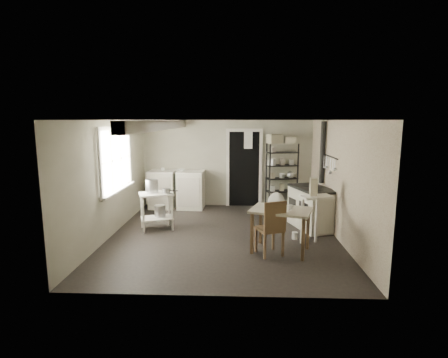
{
  "coord_description": "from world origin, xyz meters",
  "views": [
    {
      "loc": [
        0.29,
        -6.79,
        2.3
      ],
      "look_at": [
        0.0,
        0.3,
        1.1
      ],
      "focal_mm": 28.0,
      "sensor_mm": 36.0,
      "label": 1
    }
  ],
  "objects_px": {
    "base_cabinets": "(177,191)",
    "work_table": "(280,231)",
    "stockpot": "(152,186)",
    "chair": "(270,227)",
    "stove": "(312,208)",
    "prep_table": "(157,211)",
    "flour_sack": "(276,203)",
    "shelf_rack": "(282,172)"
  },
  "relations": [
    {
      "from": "shelf_rack",
      "to": "work_table",
      "type": "xyz_separation_m",
      "value": [
        -0.4,
        -3.16,
        -0.57
      ]
    },
    {
      "from": "chair",
      "to": "shelf_rack",
      "type": "bearing_deg",
      "value": 56.9
    },
    {
      "from": "stockpot",
      "to": "chair",
      "type": "height_order",
      "value": "stockpot"
    },
    {
      "from": "prep_table",
      "to": "shelf_rack",
      "type": "bearing_deg",
      "value": 34.68
    },
    {
      "from": "stove",
      "to": "work_table",
      "type": "height_order",
      "value": "stove"
    },
    {
      "from": "work_table",
      "to": "flour_sack",
      "type": "xyz_separation_m",
      "value": [
        0.21,
        2.67,
        -0.14
      ]
    },
    {
      "from": "stockpot",
      "to": "shelf_rack",
      "type": "relative_size",
      "value": 0.16
    },
    {
      "from": "shelf_rack",
      "to": "prep_table",
      "type": "bearing_deg",
      "value": -159.75
    },
    {
      "from": "shelf_rack",
      "to": "stove",
      "type": "distance_m",
      "value": 1.87
    },
    {
      "from": "prep_table",
      "to": "stockpot",
      "type": "relative_size",
      "value": 2.85
    },
    {
      "from": "flour_sack",
      "to": "shelf_rack",
      "type": "bearing_deg",
      "value": 69.74
    },
    {
      "from": "base_cabinets",
      "to": "chair",
      "type": "bearing_deg",
      "value": -53.39
    },
    {
      "from": "work_table",
      "to": "stockpot",
      "type": "bearing_deg",
      "value": 155.27
    },
    {
      "from": "base_cabinets",
      "to": "shelf_rack",
      "type": "relative_size",
      "value": 0.88
    },
    {
      "from": "work_table",
      "to": "chair",
      "type": "xyz_separation_m",
      "value": [
        -0.21,
        -0.14,
        0.1
      ]
    },
    {
      "from": "prep_table",
      "to": "stockpot",
      "type": "distance_m",
      "value": 0.55
    },
    {
      "from": "stockpot",
      "to": "work_table",
      "type": "distance_m",
      "value": 2.87
    },
    {
      "from": "prep_table",
      "to": "chair",
      "type": "bearing_deg",
      "value": -30.26
    },
    {
      "from": "base_cabinets",
      "to": "stove",
      "type": "relative_size",
      "value": 1.34
    },
    {
      "from": "prep_table",
      "to": "chair",
      "type": "distance_m",
      "value": 2.62
    },
    {
      "from": "stove",
      "to": "flour_sack",
      "type": "relative_size",
      "value": 2.2
    },
    {
      "from": "prep_table",
      "to": "shelf_rack",
      "type": "distance_m",
      "value": 3.53
    },
    {
      "from": "work_table",
      "to": "chair",
      "type": "bearing_deg",
      "value": -145.71
    },
    {
      "from": "stockpot",
      "to": "base_cabinets",
      "type": "relative_size",
      "value": 0.18
    },
    {
      "from": "stove",
      "to": "flour_sack",
      "type": "distance_m",
      "value": 1.42
    },
    {
      "from": "base_cabinets",
      "to": "work_table",
      "type": "height_order",
      "value": "base_cabinets"
    },
    {
      "from": "flour_sack",
      "to": "work_table",
      "type": "bearing_deg",
      "value": -94.59
    },
    {
      "from": "stockpot",
      "to": "shelf_rack",
      "type": "distance_m",
      "value": 3.56
    },
    {
      "from": "base_cabinets",
      "to": "shelf_rack",
      "type": "height_order",
      "value": "shelf_rack"
    },
    {
      "from": "base_cabinets",
      "to": "work_table",
      "type": "bearing_deg",
      "value": -49.67
    },
    {
      "from": "stockpot",
      "to": "base_cabinets",
      "type": "height_order",
      "value": "stockpot"
    },
    {
      "from": "base_cabinets",
      "to": "flour_sack",
      "type": "bearing_deg",
      "value": -5.65
    },
    {
      "from": "stockpot",
      "to": "work_table",
      "type": "height_order",
      "value": "stockpot"
    },
    {
      "from": "prep_table",
      "to": "base_cabinets",
      "type": "xyz_separation_m",
      "value": [
        0.11,
        1.86,
        0.06
      ]
    },
    {
      "from": "base_cabinets",
      "to": "stove",
      "type": "height_order",
      "value": "base_cabinets"
    },
    {
      "from": "base_cabinets",
      "to": "chair",
      "type": "distance_m",
      "value": 3.84
    },
    {
      "from": "stockpot",
      "to": "stove",
      "type": "relative_size",
      "value": 0.25
    },
    {
      "from": "stockpot",
      "to": "chair",
      "type": "distance_m",
      "value": 2.73
    },
    {
      "from": "shelf_rack",
      "to": "stove",
      "type": "xyz_separation_m",
      "value": [
        0.44,
        -1.75,
        -0.51
      ]
    },
    {
      "from": "prep_table",
      "to": "flour_sack",
      "type": "xyz_separation_m",
      "value": [
        2.69,
        1.49,
        -0.16
      ]
    },
    {
      "from": "stockpot",
      "to": "shelf_rack",
      "type": "xyz_separation_m",
      "value": [
        2.95,
        1.99,
        0.01
      ]
    },
    {
      "from": "stove",
      "to": "flour_sack",
      "type": "xyz_separation_m",
      "value": [
        -0.62,
        1.26,
        -0.2
      ]
    }
  ]
}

